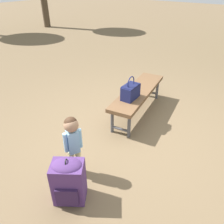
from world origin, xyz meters
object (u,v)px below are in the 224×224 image
(handbag, at_px, (131,91))
(backpack_large, at_px, (69,180))
(park_bench, at_px, (138,93))
(child_standing, at_px, (73,138))

(handbag, height_order, backpack_large, handbag)
(park_bench, relative_size, child_standing, 2.04)
(handbag, relative_size, backpack_large, 0.66)
(park_bench, height_order, handbag, handbag)
(child_standing, bearing_deg, park_bench, -175.57)
(park_bench, bearing_deg, backpack_large, 9.94)
(park_bench, xyz_separation_m, child_standing, (1.66, 0.13, 0.14))
(park_bench, relative_size, backpack_large, 2.94)
(backpack_large, bearing_deg, handbag, -169.72)
(backpack_large, bearing_deg, child_standing, -144.68)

